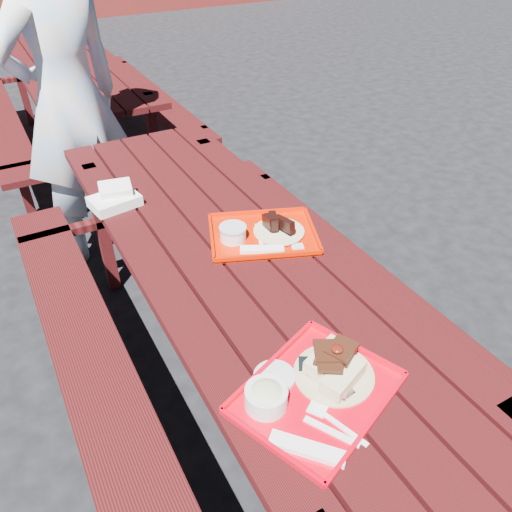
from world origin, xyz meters
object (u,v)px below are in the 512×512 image
object	(u,v)px
far_tray	(261,233)
person	(69,101)
near_tray	(311,385)
picnic_table_far	(74,89)
picnic_table_near	(237,290)

from	to	relation	value
far_tray	person	bearing A→B (deg)	105.33
near_tray	picnic_table_far	bearing A→B (deg)	87.96
near_tray	person	xyz separation A→B (m)	(-0.14, 2.08, 0.14)
picnic_table_far	near_tray	distance (m)	3.48
near_tray	person	bearing A→B (deg)	93.74
picnic_table_far	near_tray	world-z (taller)	near_tray
picnic_table_near	near_tray	xyz separation A→B (m)	(-0.12, -0.67, 0.22)
picnic_table_near	far_tray	xyz separation A→B (m)	(0.12, 0.03, 0.21)
far_tray	near_tray	bearing A→B (deg)	-109.43
picnic_table_far	person	size ratio (longest dim) A/B	1.31
far_tray	person	xyz separation A→B (m)	(-0.38, 1.39, 0.15)
person	near_tray	bearing A→B (deg)	72.25
picnic_table_near	picnic_table_far	distance (m)	2.80
picnic_table_far	person	xyz separation A→B (m)	(-0.26, -1.39, 0.36)
picnic_table_near	person	world-z (taller)	person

